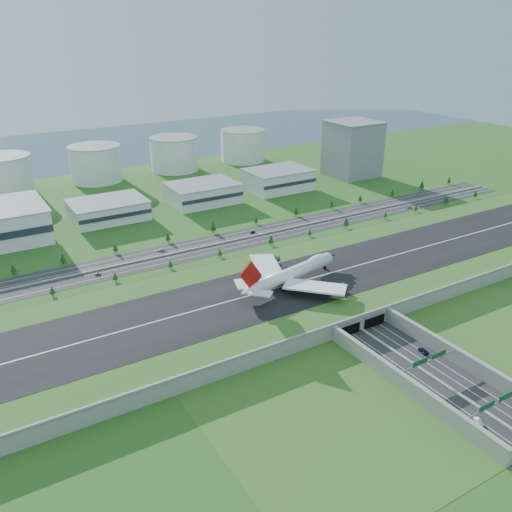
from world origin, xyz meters
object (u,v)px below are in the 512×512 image
car_0 (394,364)px  car_2 (423,351)px  car_4 (98,274)px  fuel_tank_a (4,175)px  office_tower (352,149)px  car_1 (478,421)px  car_7 (161,250)px  car_5 (253,232)px  car_6 (408,207)px  boeing_747 (292,273)px

car_0 → car_2: car_2 is taller
car_4 → car_2: bearing=-124.0°
fuel_tank_a → car_4: 223.94m
car_4 → office_tower: bearing=-47.4°
car_1 → car_4: size_ratio=1.21×
fuel_tank_a → car_7: (70.39, -205.92, -16.58)m
car_5 → car_6: size_ratio=0.71×
office_tower → fuel_tank_a: office_tower is taller
car_1 → car_2: bearing=89.8°
car_7 → office_tower: bearing=121.6°
car_0 → car_7: size_ratio=0.84×
car_4 → car_6: (269.64, -3.47, 0.15)m
car_5 → fuel_tank_a: bearing=-162.6°
office_tower → car_7: (-249.61, -90.92, -26.58)m
boeing_747 → car_5: boeing_747 is taller
car_2 → car_5: bearing=-83.9°
office_tower → car_4: 318.45m
boeing_747 → car_6: bearing=12.8°
car_1 → car_4: 234.95m
car_4 → car_6: 269.66m
car_5 → car_7: bearing=-109.7°
boeing_747 → car_1: boeing_747 is taller
car_6 → fuel_tank_a: bearing=36.7°
car_4 → car_5: car_5 is taller
car_5 → car_1: bearing=-24.9°
boeing_747 → car_4: (-88.92, 87.39, -14.09)m
car_0 → car_2: size_ratio=0.76×
office_tower → car_1: (-207.81, -323.96, -26.58)m
car_5 → car_2: bearing=-20.9°
car_0 → car_1: (0.92, -46.53, 0.01)m
car_0 → car_1: bearing=-93.3°
office_tower → boeing_747: office_tower is taller
fuel_tank_a → car_2: fuel_tank_a is taller
car_2 → office_tower: bearing=-114.3°
car_1 → car_6: 278.26m
office_tower → car_6: size_ratio=9.14×
office_tower → car_2: 335.61m
car_2 → car_4: car_2 is taller
office_tower → car_4: (-298.65, -107.29, -26.70)m
boeing_747 → car_0: size_ratio=16.89×
car_0 → fuel_tank_a: bearing=101.4°
office_tower → car_4: bearing=-160.2°
car_4 → car_5: bearing=-61.1°
car_1 → car_7: car_7 is taller
car_0 → car_2: (20.54, 0.82, 0.06)m
fuel_tank_a → car_5: fuel_tank_a is taller
boeing_747 → car_0: (0.99, -82.75, -13.98)m
car_0 → boeing_747: bearing=86.2°
fuel_tank_a → car_7: fuel_tank_a is taller
car_1 → car_2: size_ratio=0.80×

